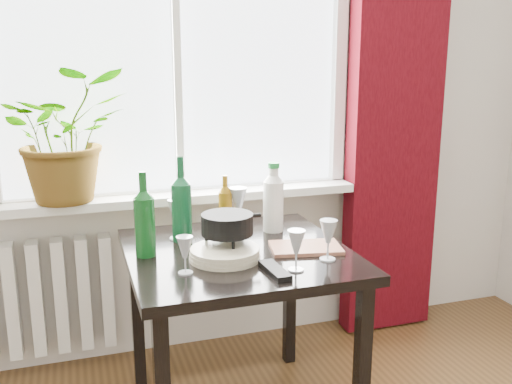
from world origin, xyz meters
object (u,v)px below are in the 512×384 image
object	(u,v)px
bottle_amber	(225,202)
plate_stack	(225,254)
tv_remote	(275,270)
table	(238,272)
wine_bottle_right	(181,198)
wineglass_front_right	(296,250)
wineglass_back_left	(177,219)
wineglass_back_center	(238,207)
wineglass_front_left	(185,255)
wineglass_far_right	(328,240)
cutting_board	(306,248)
potted_plant	(65,135)
radiator	(24,300)
wine_bottle_left	(144,213)
cleaning_bottle	(273,196)
fondue_pot	(227,233)

from	to	relation	value
bottle_amber	plate_stack	xyz separation A→B (m)	(-0.10, -0.37, -0.10)
bottle_amber	tv_remote	world-z (taller)	bottle_amber
table	wine_bottle_right	xyz separation A→B (m)	(-0.18, 0.19, 0.27)
wineglass_front_right	wineglass_back_left	xyz separation A→B (m)	(-0.33, 0.49, 0.01)
bottle_amber	wineglass_back_center	size ratio (longest dim) A/B	1.28
wineglass_back_left	plate_stack	bearing A→B (deg)	-67.34
wineglass_front_left	wineglass_front_right	bearing A→B (deg)	-13.42
wineglass_far_right	cutting_board	distance (m)	0.16
potted_plant	tv_remote	xyz separation A→B (m)	(0.67, -0.87, -0.39)
radiator	bottle_amber	xyz separation A→B (m)	(0.88, -0.34, 0.48)
plate_stack	cutting_board	size ratio (longest dim) A/B	0.98
wine_bottle_left	cleaning_bottle	world-z (taller)	wine_bottle_left
radiator	wineglass_far_right	bearing A→B (deg)	-36.52
cleaning_bottle	fondue_pot	world-z (taller)	cleaning_bottle
cleaning_bottle	wineglass_front_left	size ratio (longest dim) A/B	2.23
potted_plant	wineglass_front_left	world-z (taller)	potted_plant
table	bottle_amber	bearing A→B (deg)	84.55
radiator	wineglass_back_left	distance (m)	0.89
table	wineglass_front_right	xyz separation A→B (m)	(0.13, -0.28, 0.17)
wineglass_front_left	tv_remote	distance (m)	0.32
cleaning_bottle	wineglass_front_right	distance (m)	0.49
wine_bottle_right	plate_stack	world-z (taller)	wine_bottle_right
potted_plant	bottle_amber	distance (m)	0.76
radiator	bottle_amber	bearing A→B (deg)	-21.46
wineglass_front_right	cutting_board	size ratio (longest dim) A/B	0.55
table	fondue_pot	size ratio (longest dim) A/B	3.72
potted_plant	cutting_board	xyz separation A→B (m)	(0.87, -0.67, -0.39)
potted_plant	cutting_board	size ratio (longest dim) A/B	2.17
potted_plant	wine_bottle_right	bearing A→B (deg)	-43.23
plate_stack	potted_plant	bearing A→B (deg)	128.37
table	wineglass_back_center	xyz separation A→B (m)	(0.08, 0.28, 0.19)
table	wineglass_front_left	size ratio (longest dim) A/B	6.16
wineglass_front_left	tv_remote	bearing A→B (deg)	-16.68
radiator	cleaning_bottle	distance (m)	1.26
radiator	cleaning_bottle	world-z (taller)	cleaning_bottle
bottle_amber	wineglass_front_left	xyz separation A→B (m)	(-0.27, -0.47, -0.05)
table	cleaning_bottle	world-z (taller)	cleaning_bottle
wine_bottle_left	wineglass_front_right	world-z (taller)	wine_bottle_left
wine_bottle_right	tv_remote	size ratio (longest dim) A/B	1.92
wine_bottle_left	fondue_pot	size ratio (longest dim) A/B	1.44
wine_bottle_right	wineglass_front_right	bearing A→B (deg)	-55.73
cleaning_bottle	fondue_pot	distance (m)	0.35
wineglass_front_right	wine_bottle_left	bearing A→B (deg)	146.21
table	wineglass_front_right	bearing A→B (deg)	-64.13
wineglass_back_center	potted_plant	bearing A→B (deg)	155.73
radiator	cutting_board	distance (m)	1.36
bottle_amber	cutting_board	world-z (taller)	bottle_amber
wine_bottle_right	wineglass_front_left	xyz separation A→B (m)	(-0.06, -0.37, -0.11)
plate_stack	cutting_board	distance (m)	0.33
plate_stack	cutting_board	bearing A→B (deg)	1.76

